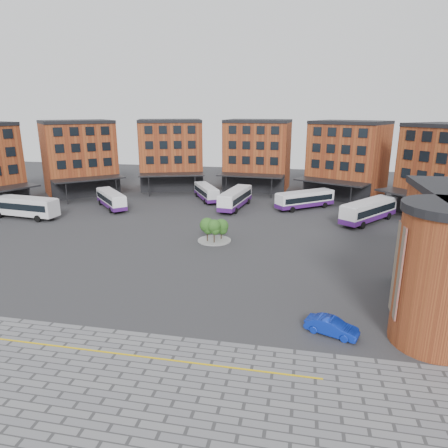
% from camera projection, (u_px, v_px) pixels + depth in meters
% --- Properties ---
extents(ground, '(160.00, 160.00, 0.00)m').
position_uv_depth(ground, '(171.00, 275.00, 41.70)').
color(ground, '#28282B').
rests_on(ground, ground).
extents(paving_zone, '(50.00, 22.00, 0.02)m').
position_uv_depth(paving_zone, '(71.00, 446.00, 20.60)').
color(paving_zone, slate).
rests_on(paving_zone, ground).
extents(yellow_line, '(26.00, 0.15, 0.02)m').
position_uv_depth(yellow_line, '(134.00, 355.00, 28.13)').
color(yellow_line, gold).
rests_on(yellow_line, paving_zone).
extents(main_building, '(94.14, 42.48, 14.60)m').
position_uv_depth(main_building, '(210.00, 160.00, 76.61)').
color(main_building, brown).
rests_on(main_building, ground).
extents(tree_island, '(4.40, 4.40, 3.25)m').
position_uv_depth(tree_island, '(214.00, 228.00, 51.82)').
color(tree_island, gray).
rests_on(tree_island, ground).
extents(bus_a, '(12.10, 4.04, 3.36)m').
position_uv_depth(bus_a, '(23.00, 206.00, 63.14)').
color(bus_a, silver).
rests_on(bus_a, ground).
extents(bus_b, '(8.80, 9.37, 2.94)m').
position_uv_depth(bus_b, '(111.00, 199.00, 69.51)').
color(bus_b, white).
rests_on(bus_b, ground).
extents(bus_c, '(6.86, 9.91, 2.83)m').
position_uv_depth(bus_c, '(206.00, 192.00, 75.59)').
color(bus_c, silver).
rests_on(bus_c, ground).
extents(bus_d, '(4.29, 11.81, 3.25)m').
position_uv_depth(bus_d, '(235.00, 198.00, 69.43)').
color(bus_d, white).
rests_on(bus_d, ground).
extents(bus_e, '(10.14, 8.78, 3.08)m').
position_uv_depth(bus_e, '(305.00, 199.00, 69.04)').
color(bus_e, white).
rests_on(bus_e, ground).
extents(bus_f, '(9.52, 11.24, 3.39)m').
position_uv_depth(bus_f, '(369.00, 211.00, 60.75)').
color(bus_f, silver).
rests_on(bus_f, ground).
extents(blue_car, '(4.27, 2.73, 1.33)m').
position_uv_depth(blue_car, '(332.00, 327.00, 30.66)').
color(blue_car, '#0D28AC').
rests_on(blue_car, ground).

